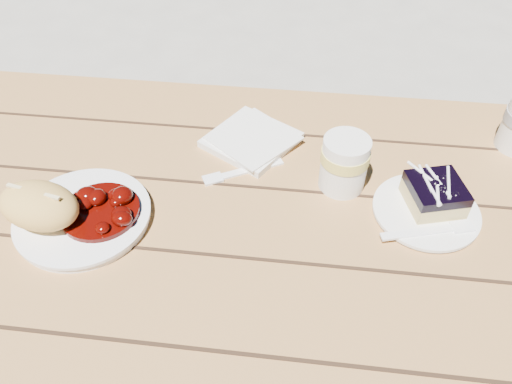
# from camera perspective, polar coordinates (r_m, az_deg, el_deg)

# --- Properties ---
(picnic_table) EXTENTS (2.00, 1.55, 0.75)m
(picnic_table) POSITION_cam_1_polar(r_m,az_deg,el_deg) (0.97, 11.14, -10.61)
(picnic_table) COLOR olive
(picnic_table) RESTS_ON ground
(main_plate) EXTENTS (0.22, 0.22, 0.02)m
(main_plate) POSITION_cam_1_polar(r_m,az_deg,el_deg) (0.88, -19.10, -2.77)
(main_plate) COLOR white
(main_plate) RESTS_ON picnic_table
(goulash_stew) EXTENTS (0.13, 0.13, 0.04)m
(goulash_stew) POSITION_cam_1_polar(r_m,az_deg,el_deg) (0.85, -17.60, -1.41)
(goulash_stew) COLOR #430502
(goulash_stew) RESTS_ON main_plate
(bread_roll) EXTENTS (0.15, 0.12, 0.07)m
(bread_roll) POSITION_cam_1_polar(r_m,az_deg,el_deg) (0.86, -23.54, -1.42)
(bread_roll) COLOR #E3B157
(bread_roll) RESTS_ON main_plate
(dessert_plate) EXTENTS (0.17, 0.17, 0.01)m
(dessert_plate) POSITION_cam_1_polar(r_m,az_deg,el_deg) (0.89, 18.82, -2.14)
(dessert_plate) COLOR white
(dessert_plate) RESTS_ON picnic_table
(blueberry_cake) EXTENTS (0.11, 0.11, 0.05)m
(blueberry_cake) POSITION_cam_1_polar(r_m,az_deg,el_deg) (0.89, 19.76, -0.20)
(blueberry_cake) COLOR #D3BC73
(blueberry_cake) RESTS_ON dessert_plate
(fork_dessert) EXTENTS (0.16, 0.07, 0.00)m
(fork_dessert) POSITION_cam_1_polar(r_m,az_deg,el_deg) (0.85, 18.06, -4.40)
(fork_dessert) COLOR white
(fork_dessert) RESTS_ON dessert_plate
(napkin_stack) EXTENTS (0.21, 0.21, 0.01)m
(napkin_stack) POSITION_cam_1_polar(r_m,az_deg,el_deg) (0.98, -0.54, 5.98)
(napkin_stack) COLOR white
(napkin_stack) RESTS_ON picnic_table
(fork_table) EXTENTS (0.15, 0.10, 0.00)m
(fork_table) POSITION_cam_1_polar(r_m,az_deg,el_deg) (0.93, -0.53, 2.64)
(fork_table) COLOR white
(fork_table) RESTS_ON picnic_table
(second_cup) EXTENTS (0.08, 0.08, 0.10)m
(second_cup) POSITION_cam_1_polar(r_m,az_deg,el_deg) (0.88, 10.03, 3.22)
(second_cup) COLOR white
(second_cup) RESTS_ON picnic_table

